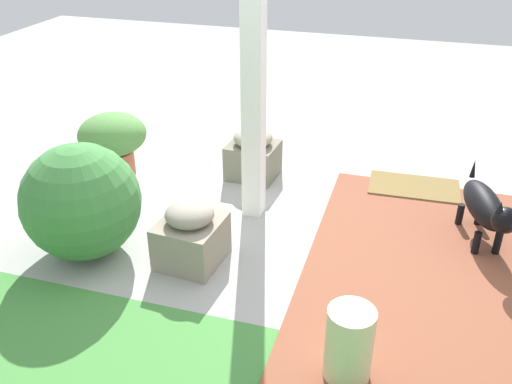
# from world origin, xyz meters

# --- Properties ---
(ground_plane) EXTENTS (12.00, 12.00, 0.00)m
(ground_plane) POSITION_xyz_m (0.00, 0.00, 0.00)
(ground_plane) COLOR #A5A49F
(brick_path) EXTENTS (1.80, 2.40, 0.02)m
(brick_path) POSITION_xyz_m (-0.96, 0.23, 0.01)
(brick_path) COLOR brown
(brick_path) RESTS_ON ground
(porch_pillar) EXTENTS (0.14, 0.14, 2.17)m
(porch_pillar) POSITION_xyz_m (0.45, -0.18, 1.08)
(porch_pillar) COLOR white
(porch_pillar) RESTS_ON ground
(stone_planter_nearest) EXTENTS (0.42, 0.38, 0.42)m
(stone_planter_nearest) POSITION_xyz_m (0.63, -0.74, 0.20)
(stone_planter_nearest) COLOR slate
(stone_planter_nearest) RESTS_ON ground
(stone_planter_mid) EXTENTS (0.41, 0.44, 0.42)m
(stone_planter_mid) POSITION_xyz_m (0.65, 0.53, 0.19)
(stone_planter_mid) COLOR gray
(stone_planter_mid) RESTS_ON ground
(round_shrub) EXTENTS (0.76, 0.76, 0.76)m
(round_shrub) POSITION_xyz_m (1.35, 0.63, 0.38)
(round_shrub) COLOR #3F813D
(round_shrub) RESTS_ON ground
(terracotta_pot_broad) EXTENTS (0.55, 0.55, 0.54)m
(terracotta_pot_broad) POSITION_xyz_m (1.73, -0.43, 0.32)
(terracotta_pot_broad) COLOR #BC5A44
(terracotta_pot_broad) RESTS_ON ground
(dog) EXTENTS (0.35, 0.72, 0.50)m
(dog) POSITION_xyz_m (-1.14, -0.21, 0.29)
(dog) COLOR black
(dog) RESTS_ON ground
(ceramic_urn) EXTENTS (0.23, 0.23, 0.42)m
(ceramic_urn) POSITION_xyz_m (-0.46, 1.22, 0.21)
(ceramic_urn) COLOR beige
(ceramic_urn) RESTS_ON ground
(doormat) EXTENTS (0.72, 0.43, 0.03)m
(doormat) POSITION_xyz_m (-0.68, -0.89, 0.01)
(doormat) COLOR olive
(doormat) RESTS_ON ground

